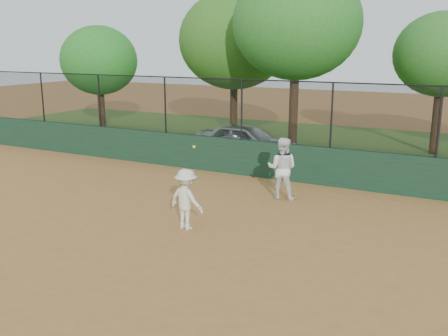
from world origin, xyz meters
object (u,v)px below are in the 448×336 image
at_px(tree_0, 99,61).
at_px(tree_1, 234,40).
at_px(player_main, 186,199).
at_px(player_second, 282,168).
at_px(tree_2, 296,23).
at_px(tree_3, 443,55).
at_px(parked_car, 246,141).

distance_m(tree_0, tree_1, 7.10).
relative_size(player_main, tree_1, 0.31).
bearing_deg(player_main, tree_0, 137.63).
distance_m(player_second, tree_2, 7.88).
height_order(player_second, player_main, player_main).
bearing_deg(player_main, tree_1, 111.25).
height_order(tree_1, tree_3, tree_1).
height_order(player_second, tree_3, tree_3).
height_order(parked_car, tree_3, tree_3).
relative_size(tree_2, tree_3, 1.31).
relative_size(tree_0, tree_1, 0.77).
distance_m(player_second, tree_3, 9.64).
xyz_separation_m(player_main, tree_1, (-4.77, 12.27, 3.76)).
distance_m(parked_car, player_main, 7.80).
xyz_separation_m(tree_1, tree_2, (3.96, -2.58, 0.60)).
bearing_deg(player_main, parked_car, 104.35).
bearing_deg(tree_0, tree_3, 4.55).
height_order(player_main, tree_1, tree_1).
bearing_deg(tree_3, player_second, -111.13).
xyz_separation_m(player_main, tree_3, (4.43, 11.86, 3.17)).
relative_size(parked_car, tree_3, 0.71).
bearing_deg(tree_0, player_second, -29.69).
bearing_deg(player_second, tree_1, -65.67).
distance_m(player_second, tree_0, 14.89).
xyz_separation_m(parked_car, tree_0, (-9.67, 3.03, 2.83)).
xyz_separation_m(player_main, tree_0, (-11.60, 10.58, 2.77)).
bearing_deg(tree_0, player_main, -42.37).
relative_size(player_second, tree_2, 0.24).
bearing_deg(tree_2, tree_1, 146.96).
distance_m(player_second, player_main, 3.51).
relative_size(parked_car, tree_1, 0.58).
xyz_separation_m(tree_1, tree_3, (9.20, -0.41, -0.59)).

